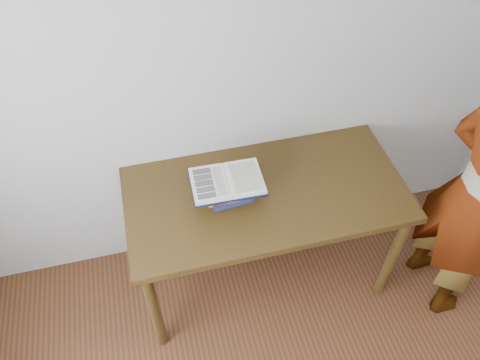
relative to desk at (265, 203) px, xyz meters
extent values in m
cube|color=#ACABA3|center=(-0.11, 0.37, 0.59)|extent=(3.50, 0.04, 2.60)
cube|color=#3F2B0F|center=(0.00, 0.00, 0.07)|extent=(1.51, 0.75, 0.04)
cylinder|color=#3F2B0F|center=(-0.69, -0.32, -0.33)|extent=(0.06, 0.06, 0.76)
cylinder|color=#3F2B0F|center=(0.69, -0.32, -0.33)|extent=(0.06, 0.06, 0.76)
cylinder|color=#3F2B0F|center=(-0.69, 0.32, -0.33)|extent=(0.06, 0.06, 0.76)
cylinder|color=#3F2B0F|center=(0.69, 0.32, -0.33)|extent=(0.06, 0.06, 0.76)
cube|color=#1B1D52|center=(-0.20, 0.02, 0.11)|extent=(0.23, 0.19, 0.04)
cube|color=#AD7427|center=(-0.22, 0.01, 0.15)|extent=(0.22, 0.16, 0.03)
cube|color=maroon|center=(-0.20, 0.01, 0.18)|extent=(0.25, 0.20, 0.03)
cube|color=#9E7F51|center=(-0.20, 0.03, 0.21)|extent=(0.23, 0.15, 0.03)
cube|color=black|center=(-0.21, 0.00, 0.23)|extent=(0.38, 0.27, 0.01)
cube|color=beige|center=(-0.30, 0.00, 0.24)|extent=(0.18, 0.25, 0.02)
cube|color=beige|center=(-0.12, -0.01, 0.24)|extent=(0.18, 0.25, 0.02)
cylinder|color=beige|center=(-0.21, 0.00, 0.24)|extent=(0.02, 0.24, 0.01)
cube|color=black|center=(-0.33, 0.08, 0.25)|extent=(0.09, 0.04, 0.00)
cube|color=black|center=(-0.33, 0.04, 0.25)|extent=(0.09, 0.04, 0.00)
cube|color=black|center=(-0.33, 0.00, 0.25)|extent=(0.09, 0.04, 0.00)
cube|color=black|center=(-0.33, -0.04, 0.25)|extent=(0.09, 0.04, 0.00)
cube|color=black|center=(-0.33, -0.08, 0.25)|extent=(0.09, 0.04, 0.00)
cube|color=beige|center=(-0.25, 0.00, 0.25)|extent=(0.05, 0.20, 0.00)
cube|color=beige|center=(-0.12, -0.01, 0.25)|extent=(0.15, 0.21, 0.00)
imported|color=tan|center=(1.03, -0.35, 0.14)|extent=(0.43, 0.64, 1.70)
camera|label=1|loc=(-0.53, -1.55, 2.00)|focal=35.00mm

